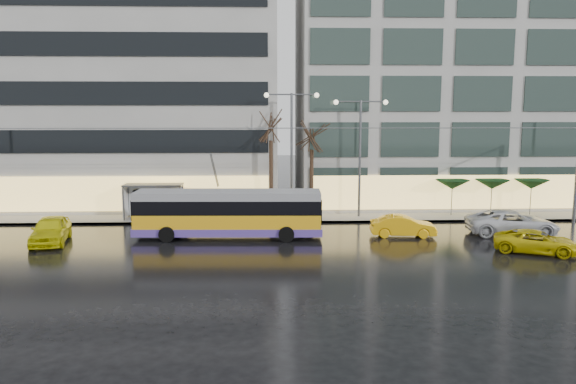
{
  "coord_description": "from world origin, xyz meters",
  "views": [
    {
      "loc": [
        0.24,
        -29.9,
        7.92
      ],
      "look_at": [
        1.53,
        5.0,
        2.83
      ],
      "focal_mm": 35.0,
      "sensor_mm": 36.0,
      "label": 1
    }
  ],
  "objects_px": {
    "bus_shelter": "(149,193)",
    "taxi_a": "(51,230)",
    "trolleybus": "(228,215)",
    "street_lamp_near": "(292,137)"
  },
  "relations": [
    {
      "from": "trolleybus",
      "to": "taxi_a",
      "type": "relative_size",
      "value": 2.43
    },
    {
      "from": "trolleybus",
      "to": "street_lamp_near",
      "type": "relative_size",
      "value": 1.29
    },
    {
      "from": "trolleybus",
      "to": "street_lamp_near",
      "type": "distance_m",
      "value": 8.73
    },
    {
      "from": "trolleybus",
      "to": "taxi_a",
      "type": "xyz_separation_m",
      "value": [
        -10.58,
        -1.08,
        -0.63
      ]
    },
    {
      "from": "street_lamp_near",
      "to": "taxi_a",
      "type": "bearing_deg",
      "value": -153.99
    },
    {
      "from": "bus_shelter",
      "to": "street_lamp_near",
      "type": "distance_m",
      "value": 11.14
    },
    {
      "from": "trolleybus",
      "to": "taxi_a",
      "type": "bearing_deg",
      "value": -174.19
    },
    {
      "from": "trolleybus",
      "to": "street_lamp_near",
      "type": "height_order",
      "value": "street_lamp_near"
    },
    {
      "from": "trolleybus",
      "to": "bus_shelter",
      "type": "bearing_deg",
      "value": 135.61
    },
    {
      "from": "bus_shelter",
      "to": "taxi_a",
      "type": "height_order",
      "value": "bus_shelter"
    }
  ]
}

